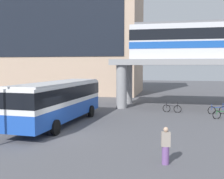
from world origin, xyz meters
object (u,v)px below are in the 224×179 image
station_building (55,28)px  bicycle_green (223,114)px  pedestrian_near_building (166,147)px  bicycle_black (172,109)px  bus_main (59,98)px  bicycle_blue (217,110)px

station_building → bicycle_green: 32.28m
pedestrian_near_building → bicycle_black: bearing=89.0°
bus_main → pedestrian_near_building: bearing=-41.1°
station_building → bicycle_black: (19.36, -17.15, -10.33)m
bus_main → pedestrian_near_building: size_ratio=6.58×
bicycle_blue → pedestrian_near_building: (-4.33, -14.36, 0.44)m
station_building → bicycle_blue: size_ratio=16.25×
bus_main → bicycle_green: (12.46, 4.98, -1.63)m
bus_main → bicycle_green: bearing=21.8°
station_building → bus_main: size_ratio=2.54×
bus_main → bicycle_black: 11.25m
station_building → bicycle_blue: (23.43, -17.23, -10.33)m
bus_main → bicycle_green: size_ratio=6.57×
bicycle_black → bicycle_blue: same height
station_building → pedestrian_near_building: 38.21m
bicycle_blue → bus_main: bearing=-149.4°
bicycle_black → bicycle_green: size_ratio=1.03×
station_building → bus_main: 28.29m
bus_main → bicycle_blue: bus_main is taller
station_building → pedestrian_near_building: (19.10, -31.58, -9.89)m
bus_main → pedestrian_near_building: (8.06, -7.04, -1.19)m
bus_main → bicycle_blue: bearing=30.6°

